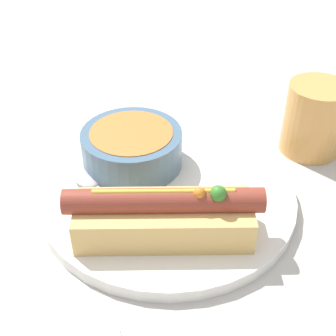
# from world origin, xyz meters

# --- Properties ---
(ground_plane) EXTENTS (4.00, 4.00, 0.00)m
(ground_plane) POSITION_xyz_m (0.00, 0.00, 0.00)
(ground_plane) COLOR #BCB7AD
(dinner_plate) EXTENTS (0.29, 0.29, 0.02)m
(dinner_plate) POSITION_xyz_m (0.00, 0.00, 0.01)
(dinner_plate) COLOR white
(dinner_plate) RESTS_ON ground_plane
(hot_dog) EXTENTS (0.20, 0.10, 0.06)m
(hot_dog) POSITION_xyz_m (0.01, -0.07, 0.04)
(hot_dog) COLOR #DBAD60
(hot_dog) RESTS_ON dinner_plate
(soup_bowl) EXTENTS (0.12, 0.12, 0.05)m
(soup_bowl) POSITION_xyz_m (-0.05, 0.04, 0.04)
(soup_bowl) COLOR slate
(soup_bowl) RESTS_ON dinner_plate
(spoon) EXTENTS (0.10, 0.13, 0.01)m
(spoon) POSITION_xyz_m (-0.09, -0.01, 0.02)
(spoon) COLOR #B7B7BC
(spoon) RESTS_ON dinner_plate
(drinking_glass) EXTENTS (0.08, 0.08, 0.09)m
(drinking_glass) POSITION_xyz_m (0.17, 0.14, 0.05)
(drinking_glass) COLOR #D8994C
(drinking_glass) RESTS_ON ground_plane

